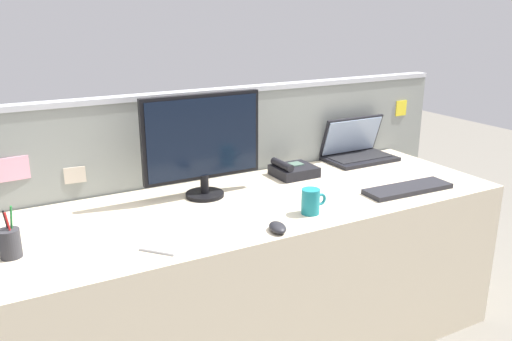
# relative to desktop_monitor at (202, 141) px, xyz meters

# --- Properties ---
(desk) EXTENTS (2.16, 0.76, 0.72)m
(desk) POSITION_rel_desktop_monitor_xyz_m (0.19, -0.17, -0.61)
(desk) COLOR beige
(desk) RESTS_ON ground_plane
(cubicle_divider) EXTENTS (2.64, 0.08, 1.15)m
(cubicle_divider) POSITION_rel_desktop_monitor_xyz_m (0.19, 0.25, -0.39)
(cubicle_divider) COLOR gray
(cubicle_divider) RESTS_ON ground_plane
(desktop_monitor) EXTENTS (0.53, 0.17, 0.45)m
(desktop_monitor) POSITION_rel_desktop_monitor_xyz_m (0.00, 0.00, 0.00)
(desktop_monitor) COLOR black
(desktop_monitor) RESTS_ON desk
(laptop) EXTENTS (0.37, 0.24, 0.23)m
(laptop) POSITION_rel_desktop_monitor_xyz_m (0.96, 0.14, -0.19)
(laptop) COLOR black
(laptop) RESTS_ON desk
(desk_phone) EXTENTS (0.20, 0.18, 0.08)m
(desk_phone) POSITION_rel_desktop_monitor_xyz_m (0.50, 0.05, -0.22)
(desk_phone) COLOR black
(desk_phone) RESTS_ON desk
(keyboard_main) EXTENTS (0.43, 0.15, 0.02)m
(keyboard_main) POSITION_rel_desktop_monitor_xyz_m (0.83, -0.39, -0.24)
(keyboard_main) COLOR #232328
(keyboard_main) RESTS_ON desk
(computer_mouse_right_hand) EXTENTS (0.08, 0.11, 0.03)m
(computer_mouse_right_hand) POSITION_rel_desktop_monitor_xyz_m (0.08, -0.49, -0.23)
(computer_mouse_right_hand) COLOR #232328
(computer_mouse_right_hand) RESTS_ON desk
(pen_cup) EXTENTS (0.07, 0.07, 0.18)m
(pen_cup) POSITION_rel_desktop_monitor_xyz_m (-0.80, -0.24, -0.20)
(pen_cup) COLOR #333338
(pen_cup) RESTS_ON desk
(cell_phone_silver_slab) EXTENTS (0.14, 0.14, 0.01)m
(cell_phone_silver_slab) POSITION_rel_desktop_monitor_xyz_m (-0.35, -0.43, -0.24)
(cell_phone_silver_slab) COLOR #B7BAC1
(cell_phone_silver_slab) RESTS_ON desk
(coffee_mug) EXTENTS (0.11, 0.07, 0.10)m
(coffee_mug) POSITION_rel_desktop_monitor_xyz_m (0.29, -0.40, -0.20)
(coffee_mug) COLOR #197A84
(coffee_mug) RESTS_ON desk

